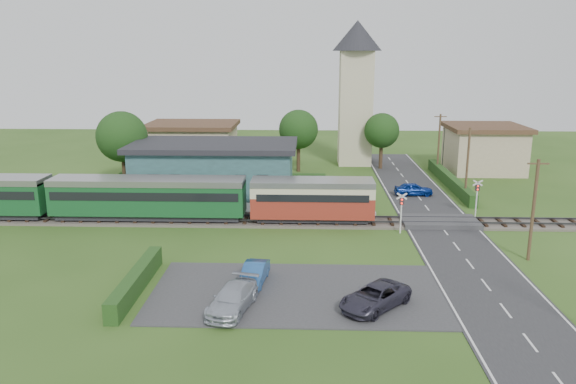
{
  "coord_description": "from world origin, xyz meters",
  "views": [
    {
      "loc": [
        -0.91,
        -42.6,
        13.72
      ],
      "look_at": [
        -2.56,
        4.0,
        2.16
      ],
      "focal_mm": 35.0,
      "sensor_mm": 36.0,
      "label": 1
    }
  ],
  "objects_px": {
    "house_east": "(484,148)",
    "equipment_hut": "(115,192)",
    "train": "(111,196)",
    "crossing_signal_near": "(401,207)",
    "crossing_signal_far": "(477,193)",
    "pedestrian_far": "(141,198)",
    "car_on_road": "(414,189)",
    "church_tower": "(356,82)",
    "pedestrian_near": "(284,201)",
    "car_park_silver": "(233,298)",
    "car_park_blue": "(254,273)",
    "station_building": "(215,169)",
    "house_west": "(193,145)",
    "car_park_dark": "(375,297)"
  },
  "relations": [
    {
      "from": "equipment_hut",
      "to": "house_west",
      "type": "xyz_separation_m",
      "value": [
        3.0,
        19.8,
        1.04
      ]
    },
    {
      "from": "house_west",
      "to": "crossing_signal_near",
      "type": "relative_size",
      "value": 3.3
    },
    {
      "from": "equipment_hut",
      "to": "car_on_road",
      "type": "relative_size",
      "value": 0.69
    },
    {
      "from": "church_tower",
      "to": "car_on_road",
      "type": "height_order",
      "value": "church_tower"
    },
    {
      "from": "car_on_road",
      "to": "pedestrian_far",
      "type": "xyz_separation_m",
      "value": [
        -25.1,
        -7.02,
        0.66
      ]
    },
    {
      "from": "equipment_hut",
      "to": "crossing_signal_far",
      "type": "xyz_separation_m",
      "value": [
        31.6,
        -0.81,
        0.39
      ]
    },
    {
      "from": "crossing_signal_near",
      "to": "car_park_silver",
      "type": "bearing_deg",
      "value": -128.79
    },
    {
      "from": "station_building",
      "to": "car_on_road",
      "type": "distance_m",
      "value": 19.7
    },
    {
      "from": "house_east",
      "to": "car_park_dark",
      "type": "height_order",
      "value": "house_east"
    },
    {
      "from": "crossing_signal_far",
      "to": "pedestrian_far",
      "type": "relative_size",
      "value": 1.83
    },
    {
      "from": "pedestrian_far",
      "to": "car_on_road",
      "type": "bearing_deg",
      "value": -76.08
    },
    {
      "from": "train",
      "to": "house_east",
      "type": "height_order",
      "value": "house_east"
    },
    {
      "from": "train",
      "to": "pedestrian_far",
      "type": "height_order",
      "value": "train"
    },
    {
      "from": "car_on_road",
      "to": "house_west",
      "type": "bearing_deg",
      "value": 58.26
    },
    {
      "from": "station_building",
      "to": "house_west",
      "type": "relative_size",
      "value": 1.48
    },
    {
      "from": "house_east",
      "to": "equipment_hut",
      "type": "bearing_deg",
      "value": -153.68
    },
    {
      "from": "train",
      "to": "house_west",
      "type": "height_order",
      "value": "house_west"
    },
    {
      "from": "church_tower",
      "to": "house_west",
      "type": "bearing_deg",
      "value": -171.47
    },
    {
      "from": "train",
      "to": "crossing_signal_near",
      "type": "relative_size",
      "value": 13.18
    },
    {
      "from": "house_east",
      "to": "station_building",
      "type": "bearing_deg",
      "value": -156.56
    },
    {
      "from": "crossing_signal_far",
      "to": "car_on_road",
      "type": "height_order",
      "value": "crossing_signal_far"
    },
    {
      "from": "equipment_hut",
      "to": "car_on_road",
      "type": "bearing_deg",
      "value": 13.05
    },
    {
      "from": "car_park_blue",
      "to": "house_east",
      "type": "bearing_deg",
      "value": 61.84
    },
    {
      "from": "equipment_hut",
      "to": "house_west",
      "type": "bearing_deg",
      "value": 81.38
    },
    {
      "from": "house_west",
      "to": "equipment_hut",
      "type": "bearing_deg",
      "value": -98.62
    },
    {
      "from": "church_tower",
      "to": "pedestrian_near",
      "type": "bearing_deg",
      "value": -108.78
    },
    {
      "from": "train",
      "to": "car_park_dark",
      "type": "distance_m",
      "value": 25.71
    },
    {
      "from": "train",
      "to": "crossing_signal_near",
      "type": "bearing_deg",
      "value": -5.81
    },
    {
      "from": "church_tower",
      "to": "pedestrian_near",
      "type": "relative_size",
      "value": 11.88
    },
    {
      "from": "train",
      "to": "car_park_blue",
      "type": "bearing_deg",
      "value": -44.12
    },
    {
      "from": "pedestrian_near",
      "to": "car_park_dark",
      "type": "bearing_deg",
      "value": 109.97
    },
    {
      "from": "pedestrian_near",
      "to": "pedestrian_far",
      "type": "height_order",
      "value": "pedestrian_far"
    },
    {
      "from": "car_on_road",
      "to": "car_park_silver",
      "type": "relative_size",
      "value": 0.81
    },
    {
      "from": "house_east",
      "to": "car_park_silver",
      "type": "relative_size",
      "value": 1.91
    },
    {
      "from": "equipment_hut",
      "to": "car_park_silver",
      "type": "xyz_separation_m",
      "value": [
        13.07,
        -19.7,
        -1.0
      ]
    },
    {
      "from": "crossing_signal_near",
      "to": "car_park_silver",
      "type": "height_order",
      "value": "crossing_signal_near"
    },
    {
      "from": "car_on_road",
      "to": "car_park_blue",
      "type": "xyz_separation_m",
      "value": [
        -13.68,
        -22.37,
        0.01
      ]
    },
    {
      "from": "station_building",
      "to": "house_west",
      "type": "height_order",
      "value": "house_west"
    },
    {
      "from": "house_east",
      "to": "pedestrian_near",
      "type": "height_order",
      "value": "house_east"
    },
    {
      "from": "crossing_signal_far",
      "to": "car_park_silver",
      "type": "height_order",
      "value": "crossing_signal_far"
    },
    {
      "from": "car_park_silver",
      "to": "car_park_blue",
      "type": "bearing_deg",
      "value": 90.69
    },
    {
      "from": "train",
      "to": "car_on_road",
      "type": "distance_m",
      "value": 28.55
    },
    {
      "from": "station_building",
      "to": "car_on_road",
      "type": "relative_size",
      "value": 4.3
    },
    {
      "from": "pedestrian_far",
      "to": "car_park_silver",
      "type": "bearing_deg",
      "value": -152.69
    },
    {
      "from": "pedestrian_near",
      "to": "station_building",
      "type": "bearing_deg",
      "value": -38.65
    },
    {
      "from": "car_park_silver",
      "to": "pedestrian_near",
      "type": "height_order",
      "value": "pedestrian_near"
    },
    {
      "from": "house_east",
      "to": "car_on_road",
      "type": "distance_m",
      "value": 16.33
    },
    {
      "from": "pedestrian_near",
      "to": "house_east",
      "type": "bearing_deg",
      "value": -137.13
    },
    {
      "from": "car_park_silver",
      "to": "crossing_signal_near",
      "type": "bearing_deg",
      "value": 64.45
    },
    {
      "from": "crossing_signal_far",
      "to": "pedestrian_near",
      "type": "height_order",
      "value": "crossing_signal_far"
    }
  ]
}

